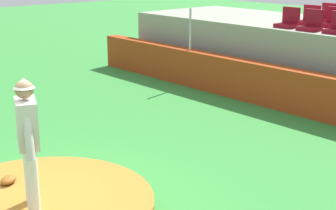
{
  "coord_description": "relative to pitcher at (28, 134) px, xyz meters",
  "views": [
    {
      "loc": [
        5.88,
        -2.78,
        3.41
      ],
      "look_at": [
        0.0,
        2.38,
        1.15
      ],
      "focal_mm": 54.4,
      "sensor_mm": 36.0,
      "label": 1
    }
  ],
  "objects": [
    {
      "name": "stadium_chair_1",
      "position": [
        -1.2,
        8.01,
        0.63
      ],
      "size": [
        0.48,
        0.44,
        0.5
      ],
      "rotation": [
        0.0,
        0.0,
        3.14
      ],
      "color": "maroon",
      "rests_on": "bleacher_platform"
    },
    {
      "name": "pitchers_mound",
      "position": [
        -0.13,
        0.1,
        -1.14
      ],
      "size": [
        3.22,
        3.22,
        0.25
      ],
      "primitive_type": "cylinder",
      "color": "#AA7229",
      "rests_on": "ground_plane"
    },
    {
      "name": "fence_post_left",
      "position": [
        -4.25,
        6.9,
        0.29
      ],
      "size": [
        0.06,
        0.06,
        1.14
      ],
      "primitive_type": "cylinder",
      "color": "silver",
      "rests_on": "brick_barrier"
    },
    {
      "name": "pitcher",
      "position": [
        0.0,
        0.0,
        0.0
      ],
      "size": [
        0.79,
        0.42,
        1.75
      ],
      "rotation": [
        0.0,
        0.0,
        -0.4
      ],
      "color": "silver",
      "rests_on": "pitchers_mound"
    },
    {
      "name": "stadium_chair_12",
      "position": [
        -1.89,
        9.84,
        0.63
      ],
      "size": [
        0.48,
        0.44,
        0.5
      ],
      "rotation": [
        0.0,
        0.0,
        3.14
      ],
      "color": "maroon",
      "rests_on": "bleacher_platform"
    },
    {
      "name": "brick_barrier",
      "position": [
        -0.13,
        6.9,
        -0.77
      ],
      "size": [
        15.63,
        0.4,
        0.98
      ],
      "primitive_type": "cube",
      "color": "#A43B16",
      "rests_on": "ground_plane"
    },
    {
      "name": "stadium_chair_0",
      "position": [
        -1.9,
        8.07,
        0.63
      ],
      "size": [
        0.48,
        0.44,
        0.5
      ],
      "rotation": [
        0.0,
        0.0,
        3.14
      ],
      "color": "maroon",
      "rests_on": "bleacher_platform"
    },
    {
      "name": "stadium_chair_7",
      "position": [
        -1.18,
        8.97,
        0.63
      ],
      "size": [
        0.48,
        0.44,
        0.5
      ],
      "rotation": [
        0.0,
        0.0,
        3.14
      ],
      "color": "maroon",
      "rests_on": "bleacher_platform"
    },
    {
      "name": "fielding_glove",
      "position": [
        -0.91,
        0.07,
        -0.96
      ],
      "size": [
        0.34,
        0.36,
        0.11
      ],
      "primitive_type": "ellipsoid",
      "rotation": [
        0.0,
        0.0,
        2.2
      ],
      "color": "brown",
      "rests_on": "pitchers_mound"
    },
    {
      "name": "stadium_chair_6",
      "position": [
        -1.89,
        8.95,
        0.63
      ],
      "size": [
        0.48,
        0.44,
        0.5
      ],
      "rotation": [
        0.0,
        0.0,
        3.14
      ],
      "color": "maroon",
      "rests_on": "bleacher_platform"
    }
  ]
}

